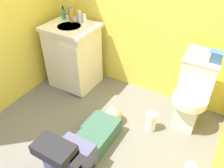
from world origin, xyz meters
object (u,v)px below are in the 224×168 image
Objects in this scene: bottle_amber at (71,16)px; paper_towel_roll at (151,121)px; vanity_cabinet at (73,56)px; toiletry_bag at (216,57)px; bottle_blue at (70,13)px; bottle_clear at (80,17)px; bottle_white at (84,18)px; faucet at (77,18)px; toilet at (192,95)px; soap_dispenser at (63,14)px; person_plumber at (85,142)px; tissue_box at (199,53)px.

bottle_amber is 0.72× the size of paper_towel_roll.
vanity_cabinet is 1.67m from toiletry_bag.
bottle_blue is 0.16m from bottle_clear.
bottle_amber is 1.53m from paper_towel_roll.
bottle_amber is 0.16m from bottle_white.
toilet is at bearing -4.45° from faucet.
toiletry_bag is 1.81m from soap_dispenser.
person_plumber is at bearing -56.24° from bottle_white.
bottle_white is at bearing 123.76° from person_plumber.
toiletry_bag is at bearing 4.20° from vanity_cabinet.
faucet is 0.81× the size of toiletry_bag.
bottle_clear is (-1.42, 0.02, 0.09)m from tissue_box.
faucet is 0.60× the size of soap_dispenser.
bottle_clear is (0.24, 0.01, 0.00)m from soap_dispenser.
tissue_box is 0.84m from paper_towel_roll.
toilet is at bearing 46.80° from paper_towel_roll.
toiletry_bag is (0.81, 1.03, 0.63)m from person_plumber.
soap_dispenser is 1.16× the size of bottle_clear.
toiletry_bag is at bearing -0.23° from soap_dispenser.
person_plumber is 6.70× the size of bottle_amber.
vanity_cabinet is 6.61× the size of toiletry_bag.
bottle_blue is (-1.62, 0.13, 0.53)m from toilet.
bottle_blue is 1.60m from paper_towel_roll.
bottle_blue is 0.21m from bottle_white.
person_plumber is at bearing -122.69° from tissue_box.
soap_dispenser is 0.75× the size of paper_towel_roll.
bottle_clear is at bearing 3.54° from soap_dispenser.
faucet is 1.50m from paper_towel_roll.
toiletry_bag is 1.73m from bottle_blue.
tissue_box is (1.47, -0.03, -0.07)m from faucet.
person_plumber is 1.61m from soap_dispenser.
bottle_blue is (-0.11, 0.01, 0.03)m from faucet.
bottle_amber is at bearing 115.69° from vanity_cabinet.
bottle_white reaches higher than tissue_box.
toiletry_bag reaches higher than tissue_box.
bottle_blue is at bearing 172.30° from faucet.
toilet is 0.70× the size of person_plumber.
soap_dispenser is at bearing 146.90° from vanity_cabinet.
bottle_white is (0.05, 0.02, -0.02)m from bottle_clear.
vanity_cabinet is 0.49m from bottle_amber.
bottle_clear is at bearing 73.28° from vanity_cabinet.
bottle_blue is 0.70× the size of paper_towel_roll.
vanity_cabinet is 3.73× the size of tissue_box.
paper_towel_roll is (-0.40, -0.41, -0.69)m from toiletry_bag.
toiletry_bag is at bearing -1.51° from bottle_white.
person_plumber is 1.46m from bottle_white.
bottle_clear reaches higher than vanity_cabinet.
soap_dispenser is 1.07× the size of bottle_blue.
toilet is at bearing -2.47° from bottle_amber.
toiletry_bag is 1.58m from bottle_clear.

